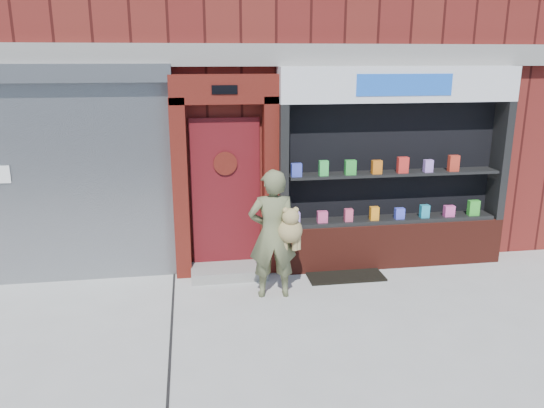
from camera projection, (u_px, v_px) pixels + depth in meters
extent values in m
plane|color=#9E9E99|center=(303.00, 328.00, 6.32)|extent=(80.00, 80.00, 0.00)
cube|color=#5E1815|center=(245.00, 13.00, 10.96)|extent=(12.00, 8.00, 8.00)
cube|color=gray|center=(277.00, 55.00, 7.30)|extent=(12.00, 0.16, 0.30)
cube|color=gray|center=(63.00, 186.00, 7.34)|extent=(3.00, 0.10, 2.80)
cube|color=slate|center=(50.00, 73.00, 6.88)|extent=(3.10, 0.30, 0.24)
cube|color=#4F130D|center=(180.00, 190.00, 7.53)|extent=(0.22, 0.28, 2.60)
cube|color=#4F130D|center=(271.00, 187.00, 7.73)|extent=(0.22, 0.28, 2.60)
cube|color=#4F130D|center=(224.00, 89.00, 7.25)|extent=(1.50, 0.28, 0.40)
cube|color=black|center=(225.00, 90.00, 7.11)|extent=(0.35, 0.01, 0.12)
cube|color=#550F14|center=(226.00, 193.00, 7.76)|extent=(1.00, 0.06, 2.20)
cylinder|color=black|center=(225.00, 163.00, 7.60)|extent=(0.28, 0.02, 0.28)
cylinder|color=#4F130D|center=(225.00, 164.00, 7.59)|extent=(0.34, 0.02, 0.34)
cube|color=gray|center=(229.00, 271.00, 7.80)|extent=(1.10, 0.55, 0.15)
cube|color=slate|center=(272.00, 182.00, 7.56)|extent=(0.10, 0.02, 0.18)
cube|color=#551C14|center=(389.00, 243.00, 8.20)|extent=(3.50, 0.40, 0.70)
cube|color=black|center=(282.00, 167.00, 7.61)|extent=(0.12, 0.40, 1.80)
cube|color=black|center=(499.00, 160.00, 8.12)|extent=(0.12, 0.40, 1.80)
cube|color=black|center=(390.00, 161.00, 8.04)|extent=(3.30, 0.03, 1.80)
cube|color=black|center=(391.00, 219.00, 8.10)|extent=(3.20, 0.36, 0.06)
cube|color=black|center=(394.00, 173.00, 7.90)|extent=(3.20, 0.36, 0.04)
cube|color=white|center=(399.00, 84.00, 7.56)|extent=(3.50, 0.40, 0.50)
cube|color=blue|center=(405.00, 85.00, 7.36)|extent=(1.40, 0.01, 0.30)
cube|color=#AE88F5|center=(296.00, 218.00, 7.77)|extent=(0.12, 0.09, 0.17)
cube|color=#D7477F|center=(322.00, 217.00, 7.83)|extent=(0.15, 0.09, 0.17)
cube|color=#DA486D|center=(348.00, 215.00, 7.88)|extent=(0.12, 0.09, 0.19)
cube|color=orange|center=(374.00, 213.00, 7.94)|extent=(0.13, 0.09, 0.20)
cube|color=#4552EC|center=(399.00, 213.00, 8.01)|extent=(0.14, 0.09, 0.16)
cube|color=teal|center=(425.00, 211.00, 8.06)|extent=(0.13, 0.09, 0.19)
cube|color=#E54CA0|center=(449.00, 211.00, 8.12)|extent=(0.16, 0.09, 0.17)
cube|color=green|center=(473.00, 208.00, 8.18)|extent=(0.17, 0.09, 0.23)
cube|color=blue|center=(296.00, 170.00, 7.57)|extent=(0.15, 0.09, 0.19)
cube|color=green|center=(324.00, 168.00, 7.63)|extent=(0.13, 0.09, 0.22)
cube|color=green|center=(350.00, 167.00, 7.69)|extent=(0.16, 0.09, 0.21)
cube|color=orange|center=(377.00, 167.00, 7.75)|extent=(0.14, 0.09, 0.20)
cube|color=red|center=(403.00, 165.00, 7.81)|extent=(0.16, 0.09, 0.23)
cube|color=#B480E7|center=(428.00, 166.00, 7.87)|extent=(0.13, 0.09, 0.18)
cube|color=red|center=(453.00, 163.00, 7.93)|extent=(0.15, 0.09, 0.24)
imported|color=#636844|center=(272.00, 234.00, 6.98)|extent=(0.66, 0.45, 1.75)
sphere|color=olive|center=(290.00, 230.00, 6.95)|extent=(0.34, 0.34, 0.34)
sphere|color=olive|center=(291.00, 217.00, 6.84)|extent=(0.22, 0.22, 0.22)
sphere|color=olive|center=(286.00, 210.00, 6.81)|extent=(0.08, 0.08, 0.08)
sphere|color=olive|center=(296.00, 210.00, 6.83)|extent=(0.08, 0.08, 0.08)
cylinder|color=olive|center=(281.00, 243.00, 6.98)|extent=(0.08, 0.08, 0.20)
cylinder|color=olive|center=(298.00, 242.00, 7.01)|extent=(0.08, 0.08, 0.20)
cylinder|color=olive|center=(285.00, 243.00, 6.96)|extent=(0.08, 0.08, 0.20)
cylinder|color=olive|center=(295.00, 243.00, 6.98)|extent=(0.08, 0.08, 0.20)
cube|color=black|center=(343.00, 272.00, 7.93)|extent=(1.12, 0.79, 0.03)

